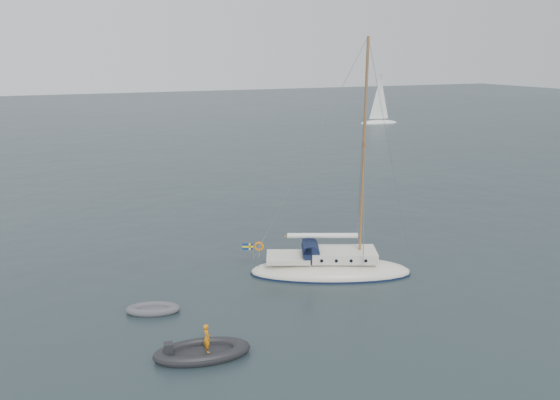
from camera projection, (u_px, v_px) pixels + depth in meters
name	position (u px, v px, depth m)	size (l,w,h in m)	color
ground	(325.00, 269.00, 30.38)	(300.00, 300.00, 0.00)	black
sailboat	(331.00, 257.00, 29.41)	(9.14, 2.74, 13.01)	beige
dinghy	(153.00, 309.00, 25.25)	(2.51, 1.13, 0.36)	#4C4D52
rib	(202.00, 351.00, 21.55)	(3.86, 1.75, 1.39)	black
distant_yacht_b	(380.00, 101.00, 92.79)	(6.71, 3.58, 8.89)	silver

